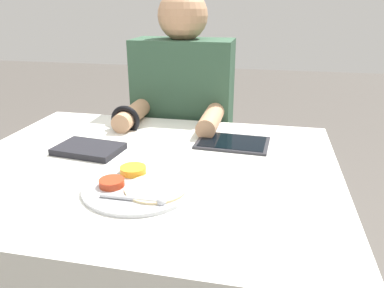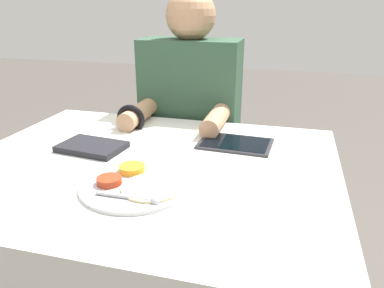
{
  "view_description": "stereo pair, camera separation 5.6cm",
  "coord_description": "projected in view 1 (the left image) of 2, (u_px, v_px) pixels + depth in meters",
  "views": [
    {
      "loc": [
        0.34,
        -0.94,
        1.17
      ],
      "look_at": [
        0.13,
        0.03,
        0.79
      ],
      "focal_mm": 35.0,
      "sensor_mm": 36.0,
      "label": 1
    },
    {
      "loc": [
        0.39,
        -0.93,
        1.17
      ],
      "look_at": [
        0.13,
        0.03,
        0.79
      ],
      "focal_mm": 35.0,
      "sensor_mm": 36.0,
      "label": 2
    }
  ],
  "objects": [
    {
      "name": "dining_table",
      "position": [
        151.0,
        266.0,
        1.22
      ],
      "size": [
        1.1,
        0.89,
        0.73
      ],
      "color": "silver",
      "rests_on": "ground_plane"
    },
    {
      "name": "tablet_device",
      "position": [
        233.0,
        143.0,
        1.24
      ],
      "size": [
        0.24,
        0.17,
        0.01
      ],
      "color": "#28282D",
      "rests_on": "dining_table"
    },
    {
      "name": "person_diner",
      "position": [
        183.0,
        145.0,
        1.66
      ],
      "size": [
        0.41,
        0.44,
        1.22
      ],
      "color": "black",
      "rests_on": "ground_plane"
    },
    {
      "name": "thali_tray",
      "position": [
        139.0,
        185.0,
        0.94
      ],
      "size": [
        0.28,
        0.28,
        0.03
      ],
      "color": "#B7BABF",
      "rests_on": "dining_table"
    },
    {
      "name": "red_notebook",
      "position": [
        89.0,
        149.0,
        1.17
      ],
      "size": [
        0.21,
        0.16,
        0.02
      ],
      "color": "silver",
      "rests_on": "dining_table"
    }
  ]
}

